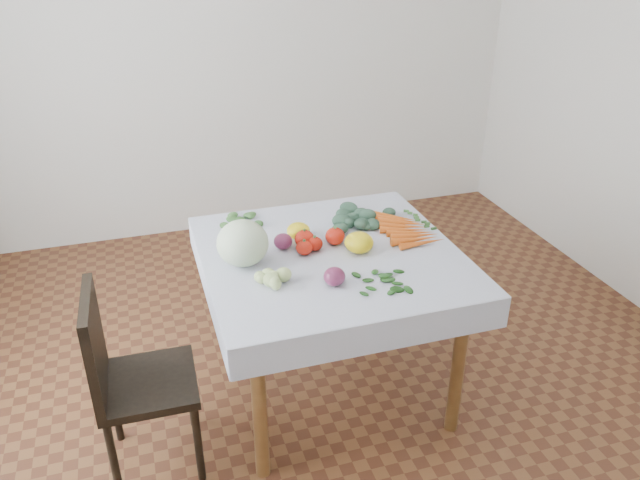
# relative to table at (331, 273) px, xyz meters

# --- Properties ---
(ground) EXTENTS (4.00, 4.00, 0.00)m
(ground) POSITION_rel_table_xyz_m (0.00, 0.00, -0.65)
(ground) COLOR brown
(back_wall) EXTENTS (4.00, 0.04, 2.70)m
(back_wall) POSITION_rel_table_xyz_m (0.00, 2.00, 0.70)
(back_wall) COLOR silver
(back_wall) RESTS_ON ground
(table) EXTENTS (1.00, 1.00, 0.75)m
(table) POSITION_rel_table_xyz_m (0.00, 0.00, 0.00)
(table) COLOR brown
(table) RESTS_ON ground
(tablecloth) EXTENTS (1.12, 1.12, 0.01)m
(tablecloth) POSITION_rel_table_xyz_m (0.00, 0.00, 0.10)
(tablecloth) COLOR silver
(tablecloth) RESTS_ON table
(chair) EXTENTS (0.39, 0.39, 0.85)m
(chair) POSITION_rel_table_xyz_m (-0.93, -0.22, -0.17)
(chair) COLOR black
(chair) RESTS_ON ground
(cabbage) EXTENTS (0.28, 0.28, 0.20)m
(cabbage) POSITION_rel_table_xyz_m (-0.39, 0.02, 0.20)
(cabbage) COLOR silver
(cabbage) RESTS_ON tablecloth
(tomato_a) EXTENTS (0.10, 0.10, 0.08)m
(tomato_a) POSITION_rel_table_xyz_m (0.04, 0.08, 0.14)
(tomato_a) COLOR red
(tomato_a) RESTS_ON tablecloth
(tomato_b) EXTENTS (0.09, 0.09, 0.06)m
(tomato_b) POSITION_rel_table_xyz_m (-0.06, 0.05, 0.13)
(tomato_b) COLOR red
(tomato_b) RESTS_ON tablecloth
(tomato_c) EXTENTS (0.08, 0.08, 0.07)m
(tomato_c) POSITION_rel_table_xyz_m (-0.12, 0.02, 0.14)
(tomato_c) COLOR red
(tomato_c) RESTS_ON tablecloth
(tomato_d) EXTENTS (0.12, 0.12, 0.08)m
(tomato_d) POSITION_rel_table_xyz_m (-0.09, 0.09, 0.14)
(tomato_d) COLOR red
(tomato_d) RESTS_ON tablecloth
(heirloom_back) EXTENTS (0.13, 0.13, 0.08)m
(heirloom_back) POSITION_rel_table_xyz_m (-0.10, 0.18, 0.14)
(heirloom_back) COLOR yellow
(heirloom_back) RESTS_ON tablecloth
(heirloom_front) EXTENTS (0.15, 0.15, 0.09)m
(heirloom_front) POSITION_rel_table_xyz_m (0.12, -0.03, 0.15)
(heirloom_front) COLOR yellow
(heirloom_front) RESTS_ON tablecloth
(onion_a) EXTENTS (0.11, 0.11, 0.07)m
(onion_a) POSITION_rel_table_xyz_m (-0.19, 0.10, 0.14)
(onion_a) COLOR #58193C
(onion_a) RESTS_ON tablecloth
(onion_b) EXTENTS (0.12, 0.12, 0.08)m
(onion_b) POSITION_rel_table_xyz_m (-0.07, -0.26, 0.14)
(onion_b) COLOR #58193C
(onion_b) RESTS_ON tablecloth
(tomatillo_cluster) EXTENTS (0.16, 0.12, 0.05)m
(tomatillo_cluster) POSITION_rel_table_xyz_m (-0.33, -0.19, 0.13)
(tomatillo_cluster) COLOR #C0D87C
(tomatillo_cluster) RESTS_ON tablecloth
(carrot_bunch) EXTENTS (0.23, 0.40, 0.03)m
(carrot_bunch) POSITION_rel_table_xyz_m (0.41, 0.08, 0.12)
(carrot_bunch) COLOR #E25319
(carrot_bunch) RESTS_ON tablecloth
(kale_bunch) EXTENTS (0.37, 0.28, 0.05)m
(kale_bunch) POSITION_rel_table_xyz_m (0.27, 0.26, 0.13)
(kale_bunch) COLOR #33543E
(kale_bunch) RESTS_ON tablecloth
(basil_bunch) EXTENTS (0.25, 0.17, 0.01)m
(basil_bunch) POSITION_rel_table_xyz_m (0.12, -0.32, 0.11)
(basil_bunch) COLOR #1E5019
(basil_bunch) RESTS_ON tablecloth
(dill_bunch) EXTENTS (0.23, 0.18, 0.02)m
(dill_bunch) POSITION_rel_table_xyz_m (-0.31, 0.41, 0.11)
(dill_bunch) COLOR #4A833C
(dill_bunch) RESTS_ON tablecloth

